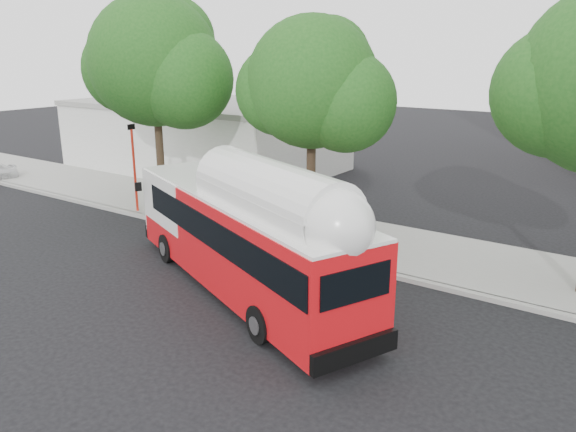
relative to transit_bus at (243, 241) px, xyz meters
name	(u,v)px	position (x,y,z in m)	size (l,w,h in m)	color
ground	(235,292)	(-0.21, -0.21, -1.67)	(120.00, 120.00, 0.00)	black
sidewalk	(338,236)	(-0.21, 6.29, -1.59)	(60.00, 5.00, 0.15)	gray
curb_strip	(303,254)	(-0.21, 3.69, -1.59)	(60.00, 0.30, 0.15)	gray
red_curb_segment	(239,239)	(-3.21, 3.69, -1.59)	(10.00, 0.32, 0.16)	#9D1111
street_tree_left	(163,66)	(-8.74, 5.35, 4.94)	(6.67, 5.80, 9.74)	#2D2116
street_tree_mid	(322,88)	(-0.81, 5.85, 4.24)	(5.75, 5.00, 8.62)	#2D2116
low_commercial_bldg	(206,135)	(-14.21, 13.79, 0.48)	(16.20, 10.20, 4.25)	silver
transit_bus	(243,241)	(0.00, 0.00, 0.00)	(11.88, 6.72, 3.57)	red
signal_pole	(134,169)	(-9.58, 4.04, 0.46)	(0.12, 0.39, 4.14)	red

